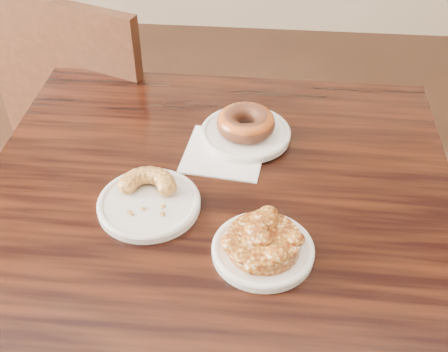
# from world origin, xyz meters

# --- Properties ---
(cafe_table) EXTENTS (0.85, 0.85, 0.75)m
(cafe_table) POSITION_xyz_m (-0.18, 0.29, 0.38)
(cafe_table) COLOR black
(cafe_table) RESTS_ON floor
(chair_far) EXTENTS (0.62, 0.62, 0.90)m
(chair_far) POSITION_xyz_m (-0.53, 0.95, 0.45)
(chair_far) COLOR black
(chair_far) RESTS_ON floor
(napkin) EXTENTS (0.16, 0.16, 0.00)m
(napkin) POSITION_xyz_m (-0.18, 0.43, 0.75)
(napkin) COLOR white
(napkin) RESTS_ON cafe_table
(plate_donut) EXTENTS (0.18, 0.18, 0.01)m
(plate_donut) POSITION_xyz_m (-0.14, 0.49, 0.76)
(plate_donut) COLOR white
(plate_donut) RESTS_ON napkin
(plate_cruller) EXTENTS (0.18, 0.18, 0.01)m
(plate_cruller) POSITION_xyz_m (-0.29, 0.28, 0.76)
(plate_cruller) COLOR white
(plate_cruller) RESTS_ON cafe_table
(plate_fritter) EXTENTS (0.16, 0.16, 0.01)m
(plate_fritter) POSITION_xyz_m (-0.09, 0.19, 0.76)
(plate_fritter) COLOR white
(plate_fritter) RESTS_ON cafe_table
(glazed_donut) EXTENTS (0.11, 0.11, 0.04)m
(glazed_donut) POSITION_xyz_m (-0.14, 0.49, 0.79)
(glazed_donut) COLOR #9A3B16
(glazed_donut) RESTS_ON plate_donut
(apple_fritter) EXTENTS (0.15, 0.15, 0.04)m
(apple_fritter) POSITION_xyz_m (-0.09, 0.19, 0.78)
(apple_fritter) COLOR #4C1908
(apple_fritter) RESTS_ON plate_fritter
(cruller_fragment) EXTENTS (0.11, 0.11, 0.03)m
(cruller_fragment) POSITION_xyz_m (-0.29, 0.28, 0.78)
(cruller_fragment) COLOR brown
(cruller_fragment) RESTS_ON plate_cruller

